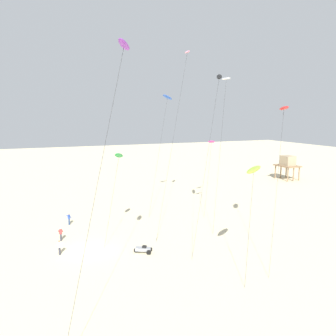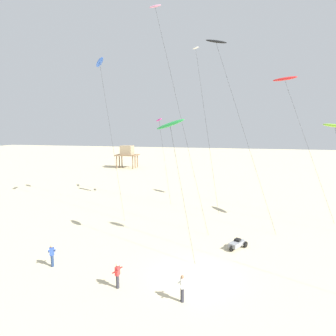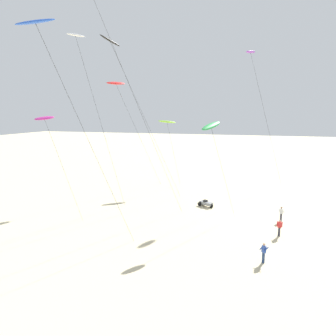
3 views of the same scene
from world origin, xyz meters
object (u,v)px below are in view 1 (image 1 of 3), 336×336
(kite_magenta, at_px, (211,143))
(kite_flyer_nearest, at_px, (59,247))
(kite_green, at_px, (119,156))
(kite_flyer_furthest, at_px, (69,219))
(kite_pink, at_px, (187,55))
(kite_blue, at_px, (167,98))
(kite_red, at_px, (284,109))
(kite_black, at_px, (219,79))
(kite_lime, at_px, (254,170))
(stilt_house, at_px, (288,163))
(kite_white, at_px, (226,82))
(kite_purple, at_px, (123,48))
(beach_buggy, at_px, (143,249))
(kite_flyer_middle, at_px, (61,234))

(kite_magenta, relative_size, kite_flyer_nearest, 6.94)
(kite_green, distance_m, kite_flyer_furthest, 13.38)
(kite_pink, bearing_deg, kite_blue, -179.87)
(kite_red, bearing_deg, kite_black, -157.13)
(kite_lime, bearing_deg, stilt_house, 134.61)
(kite_white, distance_m, kite_magenta, 10.02)
(kite_black, bearing_deg, kite_magenta, 155.32)
(kite_purple, height_order, beach_buggy, kite_purple)
(kite_red, xyz_separation_m, beach_buggy, (-4.98, -14.44, -15.55))
(kite_blue, bearing_deg, kite_green, -43.77)
(kite_blue, distance_m, beach_buggy, 26.41)
(kite_blue, relative_size, kite_red, 1.14)
(stilt_house, bearing_deg, kite_flyer_nearest, -65.21)
(kite_purple, bearing_deg, kite_flyer_middle, -167.46)
(kite_red, bearing_deg, kite_flyer_nearest, -108.98)
(kite_black, bearing_deg, kite_flyer_nearest, -89.92)
(kite_white, height_order, beach_buggy, kite_white)
(kite_purple, xyz_separation_m, beach_buggy, (-9.79, 4.48, -19.60))
(kite_lime, bearing_deg, kite_purple, -86.41)
(kite_white, bearing_deg, beach_buggy, -67.21)
(kite_white, distance_m, kite_flyer_middle, 29.04)
(kite_green, bearing_deg, kite_flyer_nearest, -71.35)
(kite_flyer_furthest, distance_m, stilt_house, 54.11)
(kite_pink, height_order, kite_flyer_furthest, kite_pink)
(kite_pink, height_order, kite_white, kite_pink)
(kite_magenta, distance_m, stilt_house, 35.71)
(kite_pink, relative_size, kite_black, 1.19)
(kite_pink, bearing_deg, kite_green, -68.63)
(kite_red, relative_size, kite_flyer_middle, 9.82)
(kite_blue, bearing_deg, kite_white, 19.24)
(kite_red, xyz_separation_m, kite_white, (-10.78, -0.62, 3.69))
(kite_flyer_middle, bearing_deg, kite_red, 61.59)
(kite_pink, distance_m, beach_buggy, 27.01)
(kite_green, relative_size, kite_magenta, 0.96)
(kite_purple, xyz_separation_m, kite_white, (-15.60, 18.30, -0.36))
(kite_blue, relative_size, kite_green, 1.68)
(kite_flyer_middle, bearing_deg, kite_flyer_nearest, -6.51)
(kite_blue, xyz_separation_m, kite_magenta, (6.19, 4.81, -6.85))
(kite_purple, xyz_separation_m, kite_black, (-12.82, 15.53, -0.27))
(kite_purple, distance_m, kite_flyer_furthest, 29.99)
(kite_white, bearing_deg, kite_black, -44.90)
(kite_green, height_order, kite_magenta, kite_magenta)
(kite_black, bearing_deg, kite_flyer_middle, -102.48)
(kite_red, xyz_separation_m, kite_lime, (4.04, -6.65, -5.64))
(kite_purple, xyz_separation_m, kite_flyer_furthest, (-22.99, -2.21, -19.14))
(kite_white, relative_size, kite_black, 0.99)
(kite_green, xyz_separation_m, kite_white, (-0.24, 15.02, 9.26))
(kite_pink, bearing_deg, beach_buggy, -44.97)
(kite_magenta, bearing_deg, kite_purple, -42.76)
(beach_buggy, bearing_deg, kite_pink, 135.03)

